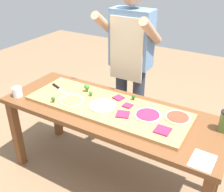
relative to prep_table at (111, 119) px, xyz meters
The scene contains 25 objects.
ground_plane 0.65m from the prep_table, ahead, with size 8.00×8.00×0.00m, color #896B4C.
prep_table is the anchor object (origin of this frame).
cutting_board 0.12m from the prep_table, behind, with size 1.38×0.48×0.03m, color tan.
chefs_knife 0.60m from the prep_table, behind, with size 0.27×0.12×0.02m.
pizza_whole_tomato_red 0.56m from the prep_table, 11.41° to the left, with size 0.20×0.20×0.02m.
pizza_whole_cheese_artichoke 0.15m from the prep_table, 150.90° to the right, with size 0.23×0.23×0.02m.
pizza_whole_pesto_green 0.37m from the prep_table, 164.46° to the right, with size 0.21×0.21×0.02m.
pizza_whole_beet_magenta 0.35m from the prep_table, ahead, with size 0.22×0.22×0.02m.
pizza_slice_near_left 0.21m from the prep_table, 23.63° to the right, with size 0.10×0.10×0.01m, color #9E234C.
pizza_slice_center 0.19m from the prep_table, 30.97° to the left, with size 0.07×0.07×0.01m, color #9E234C.
pizza_slice_near_right 0.20m from the prep_table, 93.61° to the left, with size 0.08×0.08×0.01m, color #9E234C.
pizza_slice_far_right 0.52m from the prep_table, 12.43° to the right, with size 0.11×0.11×0.01m, color #9E234C.
broccoli_floret_center_right 0.51m from the prep_table, 157.44° to the right, with size 0.04×0.04×0.05m.
broccoli_floret_back_right 0.29m from the prep_table, 164.54° to the left, with size 0.03×0.03×0.05m.
broccoli_floret_front_mid 0.27m from the prep_table, 59.41° to the left, with size 0.03×0.03×0.05m.
broccoli_floret_front_right 0.38m from the prep_table, 159.49° to the left, with size 0.05×0.05×0.07m.
cheese_crumble_a 0.71m from the prep_table, 166.28° to the left, with size 0.02×0.02×0.02m, color silver.
cheese_crumble_b 0.28m from the prep_table, 35.37° to the right, with size 0.01×0.01×0.01m, color silver.
cheese_crumble_c 0.56m from the prep_table, 157.88° to the left, with size 0.01×0.01×0.01m, color silver.
cheese_crumble_d 0.38m from the prep_table, 30.46° to the left, with size 0.02×0.02×0.02m, color silver.
cheese_crumble_e 0.73m from the prep_table, 163.60° to the left, with size 0.01×0.01×0.01m, color white.
cheese_crumble_f 0.63m from the prep_table, 15.63° to the right, with size 0.01×0.01×0.01m, color silver.
flour_cup 0.87m from the prep_table, 164.73° to the right, with size 0.09×0.09×0.09m.
recipe_note 0.85m from the prep_table, 16.53° to the right, with size 0.14×0.18×0.00m, color white.
cook_center 0.71m from the prep_table, 102.32° to the left, with size 0.54×0.39×1.67m.
Camera 1 is at (0.96, -1.61, 1.90)m, focal length 42.79 mm.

